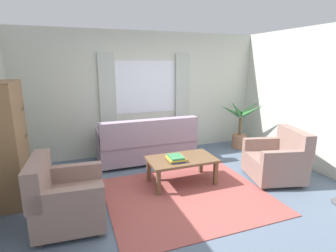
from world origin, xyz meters
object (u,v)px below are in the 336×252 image
(potted_plant, at_px, (240,127))
(bookshelf, at_px, (14,140))
(book_stack_on_table, at_px, (176,158))
(armchair_left, at_px, (65,198))
(coffee_table, at_px, (182,161))
(couch, at_px, (147,144))
(armchair_right, at_px, (278,160))

(potted_plant, bearing_deg, bookshelf, -169.64)
(potted_plant, bearing_deg, book_stack_on_table, -148.66)
(book_stack_on_table, distance_m, potted_plant, 2.51)
(armchair_left, height_order, coffee_table, armchair_left)
(armchair_left, bearing_deg, book_stack_on_table, -69.41)
(potted_plant, relative_size, bookshelf, 0.67)
(armchair_left, distance_m, potted_plant, 4.22)
(bookshelf, bearing_deg, book_stack_on_table, 77.94)
(coffee_table, relative_size, bookshelf, 0.64)
(couch, xyz_separation_m, potted_plant, (2.28, 0.08, 0.14))
(armchair_left, bearing_deg, coffee_table, -68.60)
(couch, height_order, bookshelf, bookshelf)
(book_stack_on_table, bearing_deg, bookshelf, 167.94)
(couch, xyz_separation_m, book_stack_on_table, (0.13, -1.22, 0.11))
(couch, distance_m, coffee_table, 1.18)
(armchair_right, xyz_separation_m, coffee_table, (-1.58, 0.44, 0.03))
(couch, distance_m, bookshelf, 2.35)
(coffee_table, bearing_deg, bookshelf, 170.06)
(couch, relative_size, coffee_table, 1.73)
(potted_plant, distance_m, bookshelf, 4.54)
(book_stack_on_table, bearing_deg, couch, 96.10)
(couch, height_order, coffee_table, couch)
(bookshelf, bearing_deg, armchair_right, 77.87)
(armchair_right, xyz_separation_m, bookshelf, (-4.02, 0.86, 0.53))
(couch, relative_size, armchair_left, 2.12)
(armchair_left, bearing_deg, bookshelf, 37.00)
(armchair_right, relative_size, bookshelf, 0.59)
(coffee_table, height_order, potted_plant, potted_plant)
(armchair_right, bearing_deg, bookshelf, -87.97)
(armchair_right, height_order, coffee_table, armchair_right)
(couch, distance_m, book_stack_on_table, 1.23)
(potted_plant, height_order, bookshelf, bookshelf)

